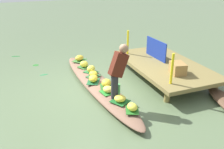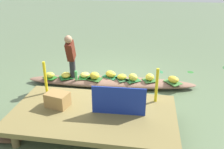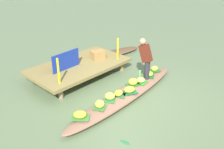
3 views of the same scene
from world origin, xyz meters
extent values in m
plane|color=#576C49|center=(0.00, 0.00, 0.00)|extent=(40.00, 40.00, 0.00)
cube|color=olive|center=(0.01, 2.02, 0.36)|extent=(3.20, 1.80, 0.10)
cylinder|color=#826C51|center=(-1.27, 1.30, 0.16)|extent=(0.14, 0.14, 0.31)
cylinder|color=olive|center=(1.29, 1.30, 0.16)|extent=(0.14, 0.14, 0.31)
cylinder|color=olive|center=(-1.27, 2.74, 0.16)|extent=(0.14, 0.14, 0.31)
cylinder|color=olive|center=(1.29, 2.74, 0.16)|extent=(0.14, 0.14, 0.31)
ellipsoid|color=#815D48|center=(0.00, 0.00, 0.10)|extent=(4.66, 0.97, 0.21)
ellipsoid|color=brown|center=(2.27, 2.45, 0.08)|extent=(2.24, 0.96, 0.16)
cube|color=#3D7633|center=(-1.68, -0.03, 0.21)|extent=(0.52, 0.53, 0.01)
ellipsoid|color=gold|center=(-1.68, -0.03, 0.30)|extent=(0.39, 0.39, 0.16)
cube|color=#296F35|center=(-0.62, 0.03, 0.21)|extent=(0.47, 0.45, 0.01)
ellipsoid|color=yellow|center=(-0.62, 0.03, 0.31)|extent=(0.34, 0.34, 0.19)
cube|color=#376E31|center=(-1.06, -0.05, 0.21)|extent=(0.43, 0.41, 0.01)
ellipsoid|color=yellow|center=(-1.06, -0.05, 0.31)|extent=(0.33, 0.33, 0.19)
cube|color=#29852D|center=(0.71, 0.04, 0.21)|extent=(0.38, 0.38, 0.01)
ellipsoid|color=#F2D557|center=(0.71, 0.04, 0.29)|extent=(0.33, 0.32, 0.15)
cube|color=#1E5F33|center=(0.02, -0.11, 0.21)|extent=(0.51, 0.45, 0.01)
ellipsoid|color=yellow|center=(0.02, -0.11, 0.30)|extent=(0.37, 0.33, 0.17)
cube|color=#256C22|center=(1.66, 0.21, 0.21)|extent=(0.42, 0.38, 0.01)
ellipsoid|color=yellow|center=(1.66, 0.21, 0.29)|extent=(0.26, 0.22, 0.15)
cube|color=#2F5E34|center=(-0.31, 0.00, 0.21)|extent=(0.42, 0.45, 0.01)
ellipsoid|color=yellow|center=(-0.31, 0.00, 0.29)|extent=(0.30, 0.26, 0.14)
cube|color=#1C6226|center=(1.23, 0.12, 0.21)|extent=(0.48, 0.47, 0.01)
ellipsoid|color=yellow|center=(1.23, 0.12, 0.28)|extent=(0.33, 0.33, 0.14)
cube|color=#2F6327|center=(0.43, 0.10, 0.21)|extent=(0.45, 0.39, 0.01)
ellipsoid|color=yellow|center=(0.43, 0.10, 0.31)|extent=(0.34, 0.32, 0.19)
cylinder|color=#28282D|center=(1.04, 0.07, 0.48)|extent=(0.16, 0.16, 0.55)
cube|color=#541F13|center=(1.04, 0.16, 1.00)|extent=(0.21, 0.45, 0.58)
sphere|color=#9E7556|center=(1.03, 0.28, 1.34)|extent=(0.20, 0.20, 0.20)
cylinder|color=#54B95C|center=(0.90, 0.23, 0.34)|extent=(0.07, 0.07, 0.26)
cube|color=navy|center=(-0.49, 2.02, 0.69)|extent=(1.02, 0.07, 0.56)
cylinder|color=yellow|center=(-1.19, 1.42, 0.78)|extent=(0.06, 0.06, 0.74)
cylinder|color=yellow|center=(1.21, 1.42, 0.78)|extent=(0.06, 0.06, 0.74)
cube|color=olive|center=(0.76, 1.92, 0.56)|extent=(0.50, 0.41, 0.29)
ellipsoid|color=#2B703E|center=(-1.42, -1.19, 0.00)|extent=(0.13, 0.26, 0.01)
camera|label=1|loc=(5.63, -1.81, 2.90)|focal=40.03mm
camera|label=2|loc=(-0.99, 5.89, 2.94)|focal=38.38mm
camera|label=3|loc=(-4.69, -3.90, 3.69)|focal=40.40mm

